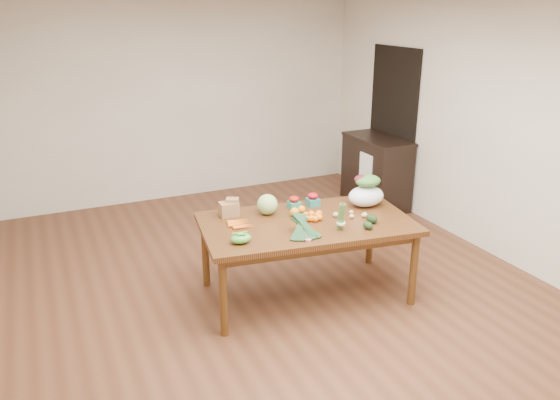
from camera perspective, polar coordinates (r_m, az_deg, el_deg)
name	(u,v)px	position (r m, az deg, el deg)	size (l,w,h in m)	color
floor	(273,285)	(5.45, -0.79, -8.86)	(6.00, 6.00, 0.00)	brown
room_walls	(272,152)	(4.94, -0.86, 5.01)	(5.02, 6.02, 2.70)	silver
dining_table	(306,258)	(5.12, 2.74, -6.12)	(1.91, 1.06, 0.75)	#543313
doorway_dark	(392,127)	(7.58, 11.62, 7.52)	(0.02, 1.00, 2.10)	black
cabinet	(376,171)	(7.53, 10.01, 2.96)	(0.52, 1.02, 0.94)	black
dish_towel	(366,171)	(7.26, 8.93, 3.05)	(0.02, 0.28, 0.45)	white
paper_bag	(229,208)	(5.08, -5.35, -0.81)	(0.23, 0.19, 0.16)	olive
cabbage	(267,204)	(5.10, -1.33, -0.47)	(0.19, 0.19, 0.19)	#97BD6D
strawberry_basket_a	(294,203)	(5.26, 1.48, -0.36)	(0.11, 0.11, 0.10)	red
strawberry_basket_b	(313,200)	(5.34, 3.46, -0.05)	(0.11, 0.11, 0.10)	red
orange_a	(295,212)	(5.05, 1.54, -1.28)	(0.09, 0.09, 0.09)	orange
orange_b	(302,209)	(5.15, 2.29, -0.97)	(0.07, 0.07, 0.07)	#FFA40F
orange_c	(319,214)	(5.05, 4.10, -1.45)	(0.07, 0.07, 0.07)	orange
mandarin_cluster	(311,215)	(4.97, 3.29, -1.62)	(0.18, 0.18, 0.10)	orange
carrots	(241,224)	(4.88, -4.14, -2.48)	(0.22, 0.22, 0.03)	orange
snap_pea_bag	(241,238)	(4.52, -4.11, -4.02)	(0.18, 0.13, 0.08)	green
kale_bunch	(304,228)	(4.61, 2.57, -2.94)	(0.32, 0.40, 0.16)	#16311B
asparagus_bundle	(341,217)	(4.76, 6.41, -1.74)	(0.08, 0.08, 0.25)	olive
potato_a	(336,215)	(5.08, 5.85, -1.53)	(0.06, 0.05, 0.05)	tan
potato_b	(352,216)	(5.06, 7.51, -1.69)	(0.05, 0.04, 0.04)	tan
potato_c	(351,212)	(5.16, 7.45, -1.28)	(0.04, 0.04, 0.04)	tan
potato_d	(341,211)	(5.17, 6.40, -1.15)	(0.06, 0.05, 0.05)	#D8B97C
potato_e	(364,215)	(5.10, 8.82, -1.56)	(0.06, 0.05, 0.05)	tan
avocado_a	(368,226)	(4.84, 9.17, -2.65)	(0.07, 0.10, 0.07)	black
avocado_b	(372,219)	(4.98, 9.58, -1.95)	(0.08, 0.12, 0.08)	black
salad_bag	(366,192)	(5.36, 9.00, 0.81)	(0.36, 0.27, 0.28)	white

